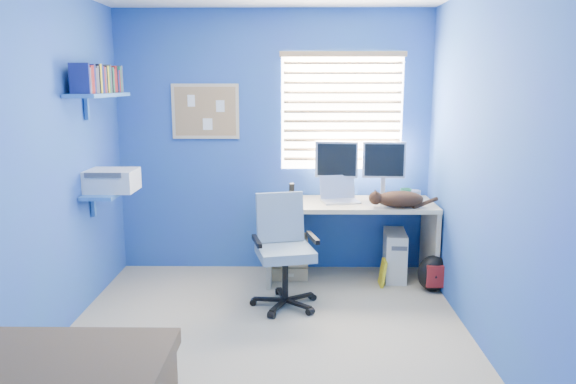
{
  "coord_description": "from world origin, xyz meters",
  "views": [
    {
      "loc": [
        0.21,
        -3.79,
        1.81
      ],
      "look_at": [
        0.15,
        0.65,
        0.95
      ],
      "focal_mm": 35.0,
      "sensor_mm": 36.0,
      "label": 1
    }
  ],
  "objects_px": {
    "cat": "(400,199)",
    "tower_pc": "(395,255)",
    "desk": "(350,241)",
    "laptop": "(341,190)",
    "office_chair": "(284,265)"
  },
  "relations": [
    {
      "from": "desk",
      "to": "laptop",
      "type": "xyz_separation_m",
      "value": [
        -0.09,
        -0.0,
        0.48
      ]
    },
    {
      "from": "cat",
      "to": "tower_pc",
      "type": "xyz_separation_m",
      "value": [
        0.02,
        0.25,
        -0.59
      ]
    },
    {
      "from": "cat",
      "to": "laptop",
      "type": "bearing_deg",
      "value": 154.25
    },
    {
      "from": "laptop",
      "to": "cat",
      "type": "height_order",
      "value": "laptop"
    },
    {
      "from": "laptop",
      "to": "cat",
      "type": "relative_size",
      "value": 0.8
    },
    {
      "from": "cat",
      "to": "tower_pc",
      "type": "relative_size",
      "value": 0.91
    },
    {
      "from": "tower_pc",
      "to": "office_chair",
      "type": "relative_size",
      "value": 0.49
    },
    {
      "from": "desk",
      "to": "tower_pc",
      "type": "height_order",
      "value": "desk"
    },
    {
      "from": "desk",
      "to": "office_chair",
      "type": "distance_m",
      "value": 0.87
    },
    {
      "from": "cat",
      "to": "office_chair",
      "type": "xyz_separation_m",
      "value": [
        -1.01,
        -0.41,
        -0.47
      ]
    },
    {
      "from": "desk",
      "to": "laptop",
      "type": "height_order",
      "value": "laptop"
    },
    {
      "from": "tower_pc",
      "to": "laptop",
      "type": "bearing_deg",
      "value": -171.89
    },
    {
      "from": "cat",
      "to": "office_chair",
      "type": "height_order",
      "value": "office_chair"
    },
    {
      "from": "desk",
      "to": "cat",
      "type": "height_order",
      "value": "cat"
    },
    {
      "from": "desk",
      "to": "tower_pc",
      "type": "relative_size",
      "value": 3.4
    }
  ]
}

